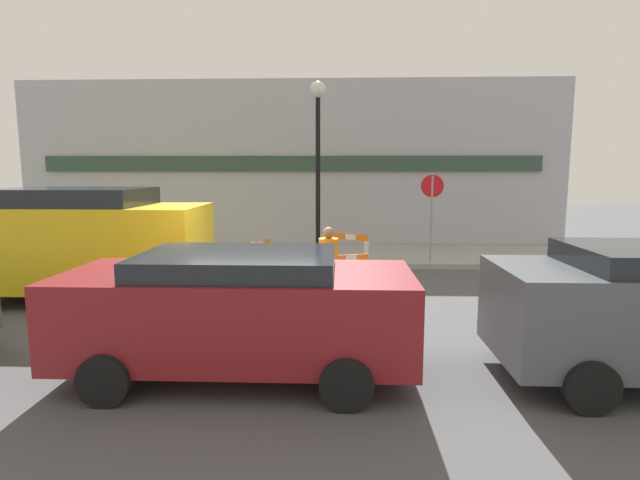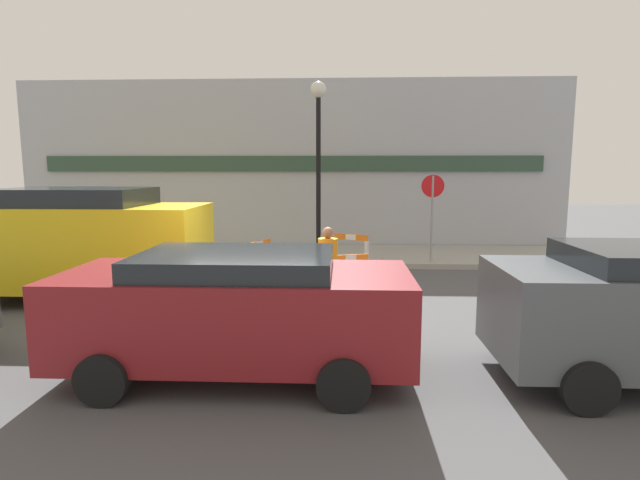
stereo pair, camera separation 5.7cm
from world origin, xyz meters
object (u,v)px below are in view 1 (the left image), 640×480
Objects in this scene: stop_sign at (432,204)px; person_worker at (328,269)px; streetlamp_post at (318,145)px; parked_car_1 at (239,306)px; work_van at (78,239)px; person_pedestrian at (70,220)px.

person_worker is at bearing 63.71° from stop_sign.
streetlamp_post is 8.23m from parked_car_1.
parked_car_1 is 5.39m from work_van.
stop_sign is at bearing -36.14° from person_worker.
streetlamp_post is 2.07× the size of stop_sign.
stop_sign is 0.54× the size of parked_car_1.
person_pedestrian is at bearing 128.73° from parked_car_1.
work_van is at bearing 72.31° from person_worker.
person_worker is (0.42, -5.22, -2.40)m from streetlamp_post.
stop_sign is 0.47× the size of work_van.
work_van is at bearing 137.73° from parked_car_1.
streetlamp_post is at bearing 42.48° from work_van.
person_worker is at bearing -85.45° from streetlamp_post.
person_worker is at bearing 168.95° from person_pedestrian.
person_worker is (-2.65, -4.69, -0.84)m from stop_sign.
stop_sign is 1.44× the size of person_worker.
person_worker is 2.85m from parked_car_1.
person_worker is 9.88m from person_pedestrian.
streetlamp_post reaches higher than person_worker.
work_van is (-3.98, 3.62, 0.32)m from parked_car_1.
parked_car_1 is 0.87× the size of work_van.
parked_car_1 is (-0.65, -7.86, -2.36)m from streetlamp_post.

